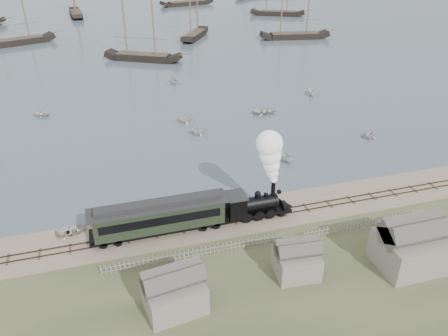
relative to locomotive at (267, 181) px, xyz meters
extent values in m
plane|color=tan|center=(-2.74, 2.00, -4.65)|extent=(600.00, 600.00, 0.00)
cube|color=#445662|center=(-2.74, 172.00, -4.62)|extent=(600.00, 336.00, 0.06)
cube|color=#34251C|center=(-2.74, -0.50, -4.55)|extent=(120.00, 0.08, 0.12)
cube|color=#34251C|center=(-2.74, 0.50, -4.55)|extent=(120.00, 0.08, 0.12)
cube|color=#3D3027|center=(-2.74, 0.00, -4.62)|extent=(120.00, 1.80, 0.06)
cube|color=black|center=(-0.82, 0.00, -3.90)|extent=(7.35, 2.16, 0.27)
cylinder|color=black|center=(-1.26, 0.00, -2.82)|extent=(4.54, 1.62, 1.62)
cube|color=black|center=(-3.63, 0.00, -2.60)|extent=(1.95, 2.38, 2.49)
cube|color=#29292B|center=(-3.63, 0.00, -1.30)|extent=(2.16, 2.59, 0.13)
cylinder|color=black|center=(0.80, 0.00, -1.36)|extent=(0.48, 0.48, 1.73)
sphere|color=black|center=(-1.04, 0.00, -1.55)|extent=(0.69, 0.69, 0.69)
cone|color=black|center=(2.64, 0.00, -4.00)|extent=(1.51, 2.16, 2.16)
cube|color=black|center=(1.56, 0.00, -1.73)|extent=(0.38, 0.38, 0.38)
cube|color=black|center=(-12.22, 0.00, -3.91)|extent=(14.91, 2.45, 0.37)
cube|color=black|center=(-12.22, 0.00, -2.41)|extent=(13.85, 2.66, 2.66)
cube|color=black|center=(-12.22, -1.35, -2.15)|extent=(12.78, 0.06, 0.96)
cube|color=black|center=(-12.22, 1.35, -2.15)|extent=(12.78, 0.06, 0.96)
cube|color=#29292B|center=(-12.22, 0.00, -1.03)|extent=(14.91, 2.88, 0.19)
cube|color=#29292B|center=(-12.22, 0.00, -0.71)|extent=(13.32, 1.28, 0.48)
imported|color=silver|center=(-21.50, 2.81, -4.30)|extent=(2.91, 3.73, 0.71)
imported|color=silver|center=(-2.22, 24.27, -3.79)|extent=(2.75, 3.14, 1.60)
imported|color=silver|center=(7.52, 11.74, -3.98)|extent=(3.30, 1.66, 1.22)
imported|color=silver|center=(11.46, 29.66, -4.14)|extent=(3.42, 4.57, 0.90)
imported|color=silver|center=(23.61, 15.28, -3.86)|extent=(3.60, 3.67, 1.47)
imported|color=silver|center=(23.89, 36.23, -3.99)|extent=(3.34, 2.36, 1.21)
imported|color=silver|center=(-27.30, 40.05, -4.25)|extent=(3.88, 4.07, 0.69)
imported|color=silver|center=(-1.15, 51.35, -3.76)|extent=(3.41, 3.02, 1.66)
imported|color=silver|center=(-3.24, 29.69, -3.84)|extent=(2.71, 3.06, 1.50)
camera|label=1|loc=(-16.44, -38.82, 24.63)|focal=35.00mm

